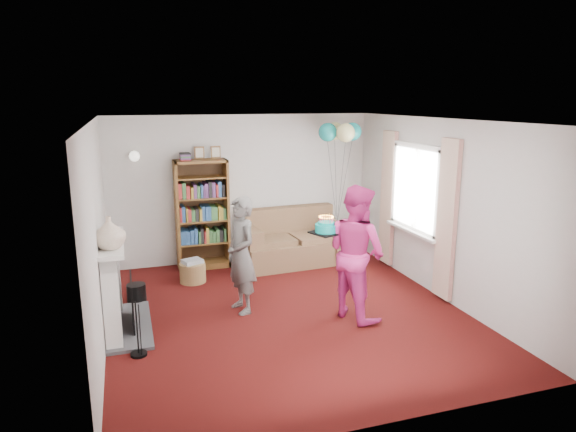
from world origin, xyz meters
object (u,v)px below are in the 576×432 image
object	(u,v)px
bookcase	(202,215)
sofa	(290,243)
person_striped	(241,255)
person_magenta	(356,252)
birthday_cake	(326,228)

from	to	relation	value
bookcase	sofa	world-z (taller)	bookcase
sofa	person_striped	xyz separation A→B (m)	(-1.26, -1.79, 0.43)
sofa	person_striped	size ratio (longest dim) A/B	1.12
bookcase	sofa	distance (m)	1.58
bookcase	person_striped	distance (m)	2.04
bookcase	person_magenta	xyz separation A→B (m)	(1.56, -2.63, -0.02)
bookcase	birthday_cake	world-z (taller)	bookcase
sofa	person_magenta	world-z (taller)	person_magenta
sofa	person_magenta	distance (m)	2.46
sofa	birthday_cake	xyz separation A→B (m)	(-0.27, -2.28, 0.83)
bookcase	person_striped	size ratio (longest dim) A/B	1.30
sofa	birthday_cake	size ratio (longest dim) A/B	5.17
bookcase	person_magenta	bearing A→B (deg)	-59.41
bookcase	sofa	size ratio (longest dim) A/B	1.16
person_striped	sofa	bearing A→B (deg)	132.48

